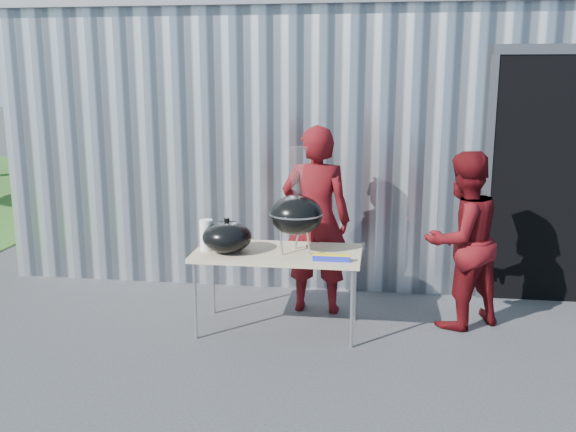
% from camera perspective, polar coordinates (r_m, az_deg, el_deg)
% --- Properties ---
extents(ground, '(80.00, 80.00, 0.00)m').
position_cam_1_polar(ground, '(5.59, -2.57, -11.95)').
color(ground, '#343436').
extents(building, '(8.20, 6.20, 3.10)m').
position_cam_1_polar(building, '(9.62, 7.89, 7.74)').
color(building, silver).
rests_on(building, ground).
extents(folding_table, '(1.50, 0.75, 0.75)m').
position_cam_1_polar(folding_table, '(5.80, -0.92, -3.53)').
color(folding_table, tan).
rests_on(folding_table, ground).
extents(kettle_grill, '(0.48, 0.48, 0.95)m').
position_cam_1_polar(kettle_grill, '(5.65, 0.71, 0.78)').
color(kettle_grill, black).
rests_on(kettle_grill, folding_table).
extents(grill_lid, '(0.44, 0.44, 0.32)m').
position_cam_1_polar(grill_lid, '(5.74, -5.43, -1.85)').
color(grill_lid, black).
rests_on(grill_lid, folding_table).
extents(paper_towels, '(0.12, 0.12, 0.28)m').
position_cam_1_polar(paper_towels, '(5.84, -7.26, -1.69)').
color(paper_towels, white).
rests_on(paper_towels, folding_table).
extents(white_tub, '(0.20, 0.15, 0.10)m').
position_cam_1_polar(white_tub, '(6.10, -5.69, -1.91)').
color(white_tub, white).
rests_on(white_tub, folding_table).
extents(foil_box, '(0.32, 0.06, 0.06)m').
position_cam_1_polar(foil_box, '(5.49, 3.88, -3.72)').
color(foil_box, '#1C29B9').
rests_on(foil_box, folding_table).
extents(person_cook, '(0.69, 0.46, 1.85)m').
position_cam_1_polar(person_cook, '(6.24, 2.51, -0.37)').
color(person_cook, '#550B0F').
rests_on(person_cook, ground).
extents(person_bystander, '(1.01, 0.96, 1.64)m').
position_cam_1_polar(person_bystander, '(6.10, 15.19, -2.09)').
color(person_bystander, '#550B0F').
rests_on(person_bystander, ground).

